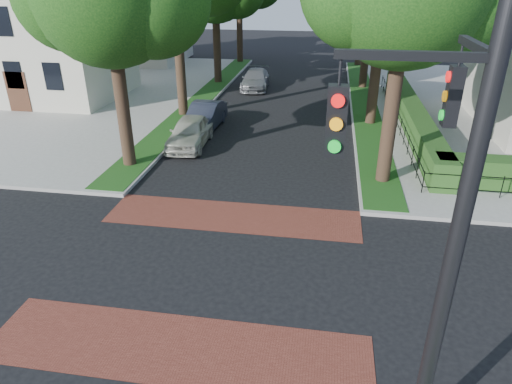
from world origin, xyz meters
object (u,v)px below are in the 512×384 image
(parked_car_rear, at_px, (255,79))
(parked_car_front, at_px, (190,132))
(parked_car_middle, at_px, (205,116))
(traffic_signal, at_px, (444,210))

(parked_car_rear, bearing_deg, parked_car_front, -98.88)
(parked_car_front, relative_size, parked_car_rear, 0.91)
(parked_car_front, height_order, parked_car_middle, parked_car_front)
(parked_car_front, height_order, parked_car_rear, parked_car_front)
(traffic_signal, bearing_deg, parked_car_rear, 104.90)
(parked_car_middle, bearing_deg, parked_car_rear, 84.95)
(traffic_signal, xyz_separation_m, parked_car_front, (-8.49, 14.48, -3.98))
(parked_car_front, bearing_deg, traffic_signal, -61.96)
(traffic_signal, xyz_separation_m, parked_car_rear, (-7.26, 27.29, -4.03))
(parked_car_front, bearing_deg, parked_car_middle, 87.67)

